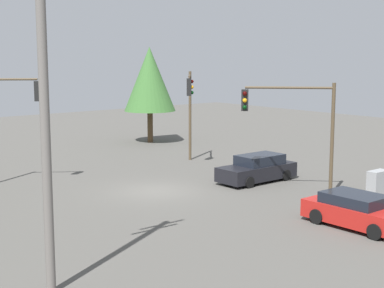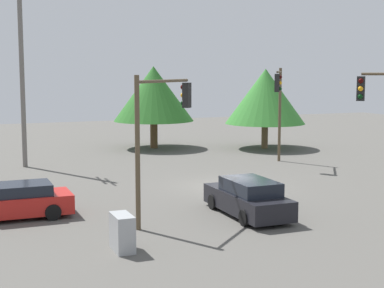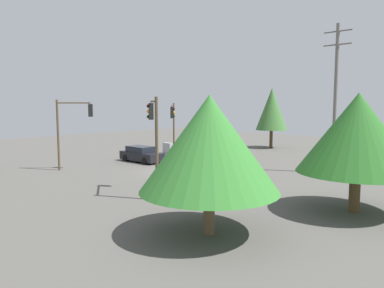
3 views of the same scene
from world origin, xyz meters
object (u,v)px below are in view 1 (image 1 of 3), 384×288
Objects in this scene: traffic_signal_cross at (190,102)px; traffic_signal_main at (294,117)px; sedan_red at (358,211)px; electrical_cabinet at (378,182)px; traffic_signal_aux at (6,111)px; sedan_dark at (257,169)px.

traffic_signal_main is at bearing 31.36° from traffic_signal_cross.
traffic_signal_main reaches higher than sedan_red.
traffic_signal_aux is at bearing 134.71° from electrical_cabinet.
traffic_signal_cross is at bearing 29.13° from traffic_signal_aux.
traffic_signal_main is 0.96× the size of traffic_signal_cross.
sedan_dark is 6.40m from electrical_cabinet.
traffic_signal_aux is 19.46m from electrical_cabinet.
traffic_signal_cross is 0.99× the size of traffic_signal_aux.
sedan_red is at bearing -30.20° from traffic_signal_aux.
sedan_red is 6.30m from electrical_cabinet.
sedan_red is 0.75× the size of traffic_signal_aux.
electrical_cabinet is (5.66, 2.77, -0.07)m from sedan_red.
electrical_cabinet is (3.52, -2.53, -3.29)m from traffic_signal_main.
traffic_signal_aux is at bearing -64.50° from sedan_red.
sedan_red is 18.46m from traffic_signal_aux.
sedan_red is at bearing 160.37° from sedan_dark.
traffic_signal_aux is (-11.58, 1.05, 0.05)m from traffic_signal_cross.
sedan_red is 0.80× the size of traffic_signal_main.
sedan_red is 0.96× the size of sedan_dark.
sedan_red is at bearing 26.76° from traffic_signal_cross.
traffic_signal_cross is at bearing -103.80° from sedan_red.
electrical_cabinet is at bearing -10.99° from traffic_signal_aux.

